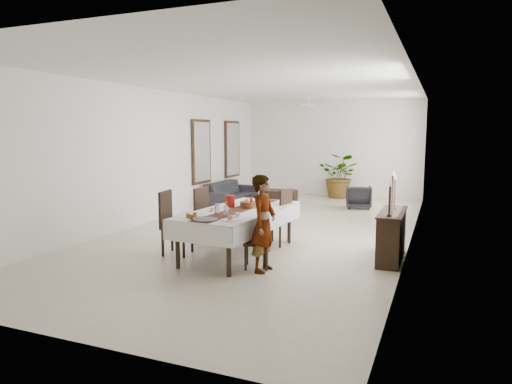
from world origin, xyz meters
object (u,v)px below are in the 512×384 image
at_px(dining_table_top, 239,212).
at_px(red_pitcher, 231,201).
at_px(sofa, 230,193).
at_px(woman, 263,224).
at_px(sideboard_body, 392,236).

xyz_separation_m(dining_table_top, red_pitcher, (-0.25, 0.18, 0.14)).
bearing_deg(red_pitcher, sofa, 115.48).
xyz_separation_m(woman, sofa, (-3.40, 5.96, -0.43)).
relative_size(red_pitcher, sofa, 0.09).
xyz_separation_m(woman, sideboard_body, (1.79, 1.41, -0.35)).
height_order(dining_table_top, woman, woman).
bearing_deg(dining_table_top, sideboard_body, 17.86).
relative_size(red_pitcher, woman, 0.14).
bearing_deg(red_pitcher, sideboard_body, 9.28).
bearing_deg(woman, sideboard_body, -49.49).
xyz_separation_m(red_pitcher, sofa, (-2.38, 5.00, -0.58)).
bearing_deg(dining_table_top, sofa, 120.86).
height_order(sideboard_body, sofa, sideboard_body).
xyz_separation_m(red_pitcher, woman, (1.01, -0.95, -0.15)).
bearing_deg(sofa, woman, -149.36).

